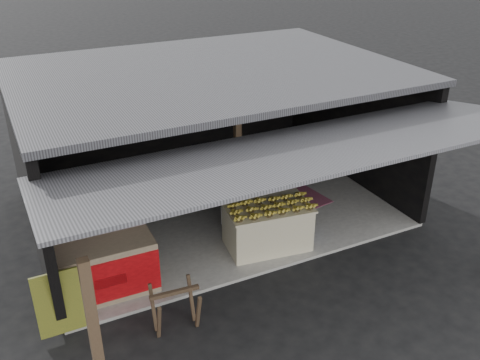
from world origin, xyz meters
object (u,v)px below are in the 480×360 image
neighbor_stall (103,266)px  white_crate (246,205)px  banana_table (267,226)px  water_barrel (300,224)px  sawhorse (175,305)px  plastic_chair (303,162)px

neighbor_stall → white_crate: bearing=16.5°
banana_table → neighbor_stall: size_ratio=0.97×
white_crate → water_barrel: white_crate is taller
sawhorse → plastic_chair: size_ratio=0.93×
sawhorse → water_barrel: 3.32m
banana_table → sawhorse: banana_table is taller
plastic_chair → sawhorse: bearing=-164.2°
banana_table → white_crate: white_crate is taller
plastic_chair → water_barrel: bearing=-145.0°
sawhorse → plastic_chair: bearing=42.0°
white_crate → plastic_chair: (2.08, 1.23, 0.01)m
banana_table → sawhorse: bearing=-142.4°
banana_table → plastic_chair: banana_table is taller
white_crate → water_barrel: size_ratio=2.00×
sawhorse → water_barrel: size_ratio=1.62×
water_barrel → banana_table: bearing=-175.7°
white_crate → neighbor_stall: (-2.99, -0.83, 0.05)m
sawhorse → water_barrel: (3.03, 1.36, -0.17)m
banana_table → plastic_chair: bearing=52.5°
white_crate → plastic_chair: 2.42m
banana_table → neighbor_stall: (-3.03, -0.02, 0.08)m
neighbor_stall → plastic_chair: (5.08, 2.06, -0.04)m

